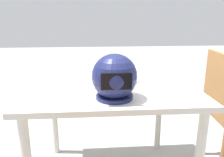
% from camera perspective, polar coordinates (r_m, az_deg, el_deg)
% --- Properties ---
extents(dining_table, '(1.01, 0.88, 0.74)m').
position_cam_1_polar(dining_table, '(1.49, -0.36, -4.39)').
color(dining_table, beige).
rests_on(dining_table, ground).
extents(pizza_plate, '(0.33, 0.33, 0.01)m').
position_cam_1_polar(pizza_plate, '(1.50, 0.36, -0.29)').
color(pizza_plate, white).
rests_on(pizza_plate, dining_table).
extents(pizza, '(0.29, 0.29, 0.05)m').
position_cam_1_polar(pizza, '(1.49, 0.36, 0.40)').
color(pizza, tan).
rests_on(pizza, pizza_plate).
extents(motorcycle_helmet, '(0.23, 0.23, 0.23)m').
position_cam_1_polar(motorcycle_helmet, '(1.15, 0.62, 0.18)').
color(motorcycle_helmet, '#191E4C').
rests_on(motorcycle_helmet, dining_table).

